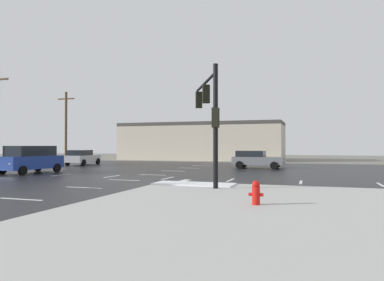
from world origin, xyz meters
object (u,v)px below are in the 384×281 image
sedan_silver (82,157)px  utility_pole_distant (66,126)px  sedan_grey (256,159)px  traffic_signal_mast (209,108)px  suv_blue (31,159)px  fire_hydrant (256,192)px

sedan_silver → utility_pole_distant: utility_pole_distant is taller
sedan_grey → utility_pole_distant: size_ratio=0.56×
traffic_signal_mast → suv_blue: traffic_signal_mast is taller
sedan_grey → utility_pole_distant: 22.63m
sedan_grey → fire_hydrant: bearing=-79.2°
traffic_signal_mast → sedan_grey: (0.10, 15.51, -3.10)m
sedan_grey → traffic_signal_mast: bearing=-87.7°
fire_hydrant → sedan_silver: bearing=135.9°
suv_blue → utility_pole_distant: 15.43m
sedan_silver → sedan_grey: same height
traffic_signal_mast → utility_pole_distant: bearing=25.2°
traffic_signal_mast → sedan_grey: size_ratio=1.23×
traffic_signal_mast → utility_pole_distant: (-22.14, 17.76, 0.40)m
fire_hydrant → utility_pole_distant: size_ratio=0.10×
traffic_signal_mast → suv_blue: (-15.01, 4.48, -2.86)m
traffic_signal_mast → sedan_silver: bearing=23.9°
fire_hydrant → sedan_silver: size_ratio=0.17×
sedan_grey → suv_blue: suv_blue is taller
fire_hydrant → sedan_grey: bearing=98.1°
utility_pole_distant → sedan_grey: bearing=-5.8°
fire_hydrant → suv_blue: (-18.07, 9.80, 0.55)m
utility_pole_distant → sedan_silver: bearing=-32.2°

